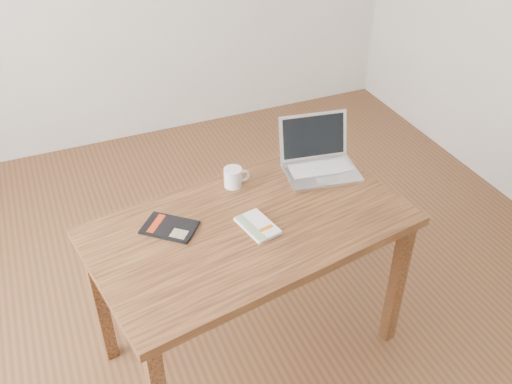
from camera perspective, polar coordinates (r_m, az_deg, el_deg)
name	(u,v)px	position (r m, az deg, el deg)	size (l,w,h in m)	color
room	(209,68)	(2.08, -4.74, 12.21)	(4.04, 4.04, 2.70)	#54331D
desk	(251,240)	(2.34, -0.55, -4.84)	(1.37, 0.92, 0.75)	#502F18
white_guidebook	(258,226)	(2.26, 0.16, -3.40)	(0.14, 0.20, 0.02)	silver
black_guidebook	(170,227)	(2.28, -8.63, -3.52)	(0.25, 0.24, 0.01)	black
laptop	(319,159)	(2.60, 6.28, 3.29)	(0.36, 0.33, 0.22)	silver
coffee_mug	(234,177)	(2.47, -2.25, 1.52)	(0.12, 0.08, 0.09)	white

